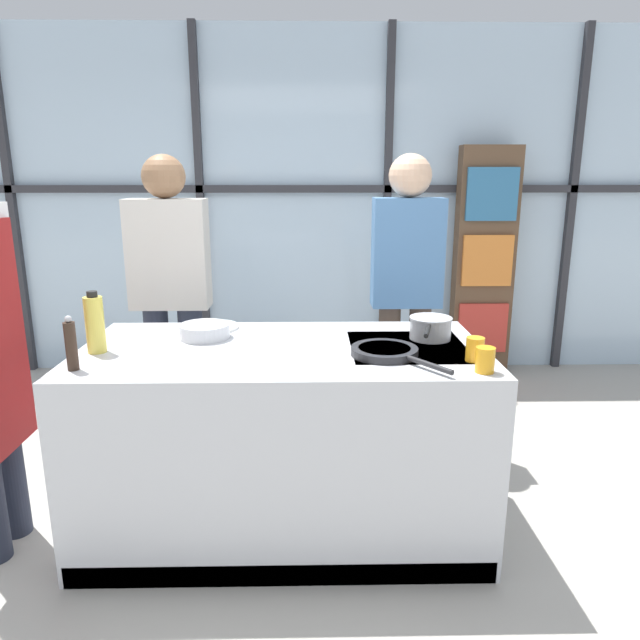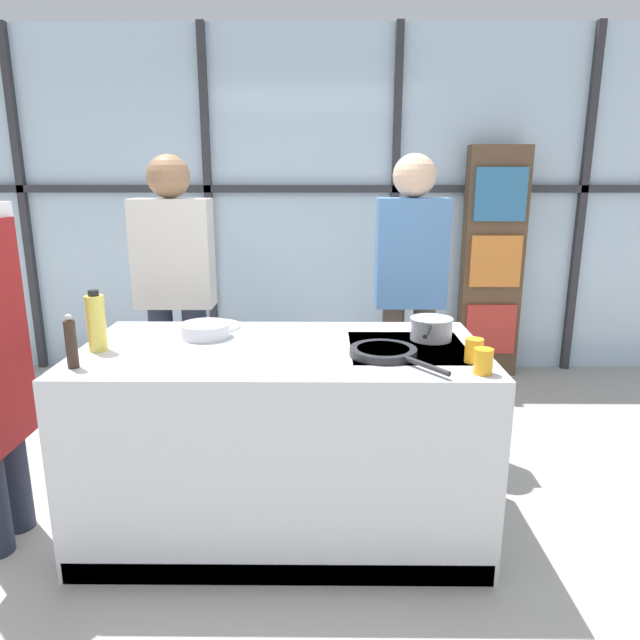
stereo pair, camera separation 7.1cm
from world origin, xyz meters
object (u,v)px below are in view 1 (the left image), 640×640
(saucepan, at_px, (430,327))
(oil_bottle, at_px, (95,324))
(white_plate, at_px, (213,327))
(mixing_bowl, at_px, (205,330))
(juice_glass_near, at_px, (485,360))
(spectator_far_left, at_px, (171,287))
(juice_glass_far, at_px, (475,349))
(pepper_grinder, at_px, (71,345))
(frying_pan, at_px, (386,351))
(spectator_center_left, at_px, (406,282))

(saucepan, relative_size, oil_bottle, 1.33)
(saucepan, bearing_deg, white_plate, 168.67)
(white_plate, distance_m, mixing_bowl, 0.18)
(juice_glass_near, bearing_deg, spectator_far_left, 140.85)
(mixing_bowl, height_order, juice_glass_far, juice_glass_far)
(pepper_grinder, bearing_deg, saucepan, 15.45)
(white_plate, bearing_deg, mixing_bowl, -92.30)
(pepper_grinder, xyz_separation_m, juice_glass_near, (1.63, -0.06, -0.05))
(white_plate, height_order, juice_glass_near, juice_glass_near)
(juice_glass_near, bearing_deg, white_plate, 149.69)
(spectator_far_left, xyz_separation_m, white_plate, (0.33, -0.54, -0.10))
(frying_pan, xyz_separation_m, pepper_grinder, (-1.27, -0.16, 0.08))
(spectator_far_left, xyz_separation_m, saucepan, (1.39, -0.75, -0.05))
(mixing_bowl, relative_size, juice_glass_near, 2.35)
(frying_pan, bearing_deg, spectator_far_left, 138.79)
(white_plate, xyz_separation_m, juice_glass_near, (1.18, -0.69, 0.04))
(saucepan, xyz_separation_m, mixing_bowl, (-1.07, 0.04, -0.02))
(mixing_bowl, distance_m, pepper_grinder, 0.64)
(frying_pan, xyz_separation_m, juice_glass_near, (0.36, -0.22, 0.03))
(spectator_center_left, height_order, oil_bottle, spectator_center_left)
(frying_pan, distance_m, oil_bottle, 1.26)
(juice_glass_near, relative_size, juice_glass_far, 1.00)
(spectator_far_left, height_order, pepper_grinder, spectator_far_left)
(pepper_grinder, distance_m, juice_glass_near, 1.63)
(white_plate, relative_size, juice_glass_far, 2.62)
(spectator_far_left, relative_size, juice_glass_far, 17.39)
(frying_pan, height_order, pepper_grinder, pepper_grinder)
(saucepan, distance_m, juice_glass_near, 0.49)
(oil_bottle, bearing_deg, spectator_center_left, 31.74)
(frying_pan, height_order, white_plate, frying_pan)
(spectator_center_left, bearing_deg, juice_glass_far, 95.66)
(frying_pan, bearing_deg, juice_glass_far, -12.83)
(spectator_far_left, xyz_separation_m, oil_bottle, (-0.11, -0.93, 0.02))
(spectator_center_left, distance_m, saucepan, 0.76)
(saucepan, bearing_deg, spectator_center_left, 89.38)
(white_plate, relative_size, oil_bottle, 0.98)
(white_plate, bearing_deg, spectator_far_left, 121.49)
(juice_glass_near, xyz_separation_m, juice_glass_far, (0.00, 0.14, 0.00))
(oil_bottle, height_order, juice_glass_far, oil_bottle)
(mixing_bowl, xyz_separation_m, oil_bottle, (-0.43, -0.22, 0.09))
(saucepan, distance_m, mixing_bowl, 1.07)
(juice_glass_near, bearing_deg, frying_pan, 148.33)
(spectator_center_left, xyz_separation_m, frying_pan, (-0.25, -1.01, -0.12))
(spectator_far_left, relative_size, mixing_bowl, 7.40)
(white_plate, distance_m, pepper_grinder, 0.78)
(juice_glass_far, bearing_deg, spectator_center_left, 95.66)
(spectator_far_left, distance_m, juice_glass_near, 1.95)
(oil_bottle, distance_m, pepper_grinder, 0.24)
(spectator_far_left, distance_m, mixing_bowl, 0.79)
(white_plate, bearing_deg, spectator_center_left, 26.73)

